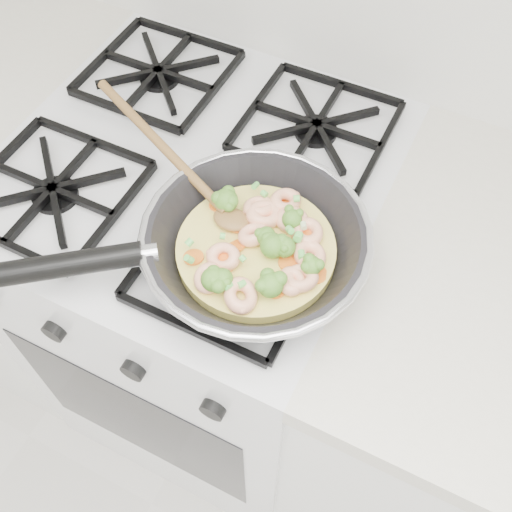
% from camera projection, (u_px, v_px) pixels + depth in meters
% --- Properties ---
extents(stove, '(0.60, 0.60, 0.92)m').
position_uv_depth(stove, '(209.00, 301.00, 1.30)').
color(stove, silver).
rests_on(stove, ground).
extents(skillet, '(0.48, 0.36, 0.09)m').
position_uv_depth(skillet, '(252.00, 245.00, 0.77)').
color(skillet, black).
rests_on(skillet, stove).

